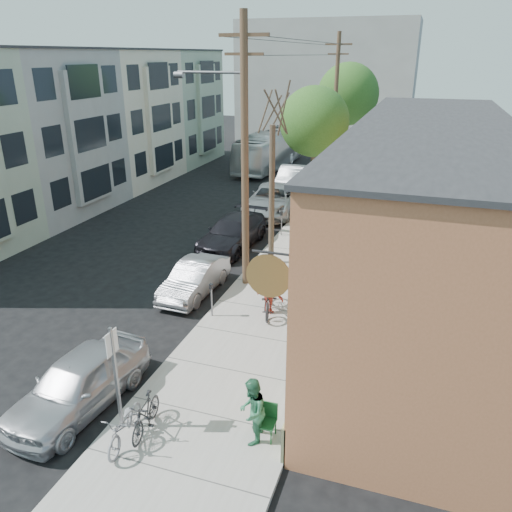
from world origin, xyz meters
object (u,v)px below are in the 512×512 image
(car_1, at_px, (195,279))
(car_4, at_px, (292,178))
(parking_meter_far, at_px, (281,220))
(tree_leafy_far, at_px, (348,94))
(patron_grey, at_px, (319,305))
(patron_green, at_px, (252,411))
(parking_meter_near, at_px, (211,295))
(sign_post, at_px, (115,369))
(utility_pole_near, at_px, (243,152))
(car_0, at_px, (79,383))
(parked_bike_b, at_px, (125,425))
(car_3, at_px, (273,200))
(parked_bike_a, at_px, (146,414))
(bus, at_px, (270,150))
(car_2, at_px, (232,233))
(patio_chair_b, at_px, (266,423))
(patio_chair_a, at_px, (300,370))
(tree_leafy_mid, at_px, (314,122))
(tree_bare, at_px, (272,197))
(cyclist, at_px, (270,291))

(car_1, height_order, car_4, car_4)
(parking_meter_far, distance_m, tree_leafy_far, 16.66)
(patron_grey, distance_m, patron_green, 5.78)
(parking_meter_near, xyz_separation_m, car_1, (-1.45, 1.68, -0.33))
(sign_post, distance_m, utility_pole_near, 9.61)
(patron_green, xyz_separation_m, car_0, (-4.78, -0.10, -0.24))
(parking_meter_far, height_order, parked_bike_b, parking_meter_far)
(tree_leafy_far, height_order, car_3, tree_leafy_far)
(utility_pole_near, relative_size, car_3, 1.70)
(parked_bike_a, height_order, bus, bus)
(utility_pole_near, bearing_deg, parking_meter_near, -92.68)
(tree_leafy_far, bearing_deg, parking_meter_far, -91.98)
(tree_leafy_far, xyz_separation_m, parked_bike_b, (-0.05, -31.17, -5.34))
(car_2, bearing_deg, car_1, -81.87)
(patio_chair_b, distance_m, car_2, 13.27)
(parking_meter_near, height_order, car_0, car_0)
(patio_chair_a, relative_size, car_1, 0.22)
(utility_pole_near, height_order, tree_leafy_mid, utility_pole_near)
(patio_chair_a, height_order, car_3, car_3)
(tree_bare, xyz_separation_m, car_4, (-2.58, 13.40, -2.35))
(utility_pole_near, relative_size, tree_leafy_mid, 1.41)
(car_1, bearing_deg, parking_meter_near, -47.30)
(car_0, bearing_deg, tree_leafy_far, 91.70)
(patron_grey, distance_m, car_3, 13.59)
(car_2, xyz_separation_m, car_4, (-0.15, 11.82, 0.04))
(parked_bike_a, relative_size, car_0, 0.36)
(car_0, bearing_deg, patio_chair_b, 8.68)
(sign_post, xyz_separation_m, car_1, (-1.55, 7.60, -1.18))
(tree_leafy_mid, height_order, car_1, tree_leafy_mid)
(parking_meter_far, relative_size, car_0, 0.28)
(bus, bearing_deg, parking_meter_near, -74.31)
(bus, bearing_deg, patron_grey, -66.19)
(patio_chair_b, relative_size, car_3, 0.15)
(parking_meter_far, bearing_deg, parked_bike_b, -88.11)
(parking_meter_near, bearing_deg, parked_bike_a, -82.45)
(car_4, bearing_deg, patio_chair_a, -78.77)
(parked_bike_a, bearing_deg, car_3, 90.72)
(patio_chair_b, bearing_deg, utility_pole_near, 112.27)
(patron_grey, bearing_deg, utility_pole_near, -102.72)
(tree_leafy_mid, bearing_deg, parked_bike_b, -90.14)
(sign_post, relative_size, car_4, 0.59)
(car_1, height_order, car_3, car_3)
(tree_leafy_mid, distance_m, car_4, 7.55)
(patron_green, xyz_separation_m, bus, (-8.84, 30.35, 0.48))
(parking_meter_near, height_order, car_2, car_2)
(tree_leafy_far, distance_m, car_4, 8.40)
(bus, bearing_deg, car_0, -79.14)
(parked_bike_a, relative_size, parked_bike_b, 0.89)
(cyclist, bearing_deg, parking_meter_near, 42.17)
(parked_bike_a, xyz_separation_m, car_1, (-2.23, 7.55, 0.02))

